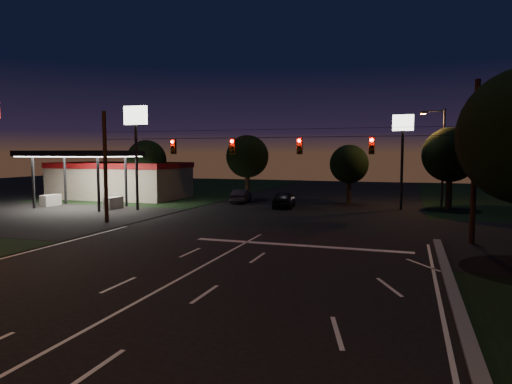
% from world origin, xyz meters
% --- Properties ---
extents(ground, '(140.00, 140.00, 0.00)m').
position_xyz_m(ground, '(0.00, 0.00, 0.00)').
color(ground, black).
rests_on(ground, ground).
extents(cross_street_left, '(20.00, 16.00, 0.02)m').
position_xyz_m(cross_street_left, '(-20.00, 16.00, 0.00)').
color(cross_street_left, black).
rests_on(cross_street_left, ground).
extents(stop_bar, '(12.00, 0.50, 0.01)m').
position_xyz_m(stop_bar, '(3.00, 11.50, 0.01)').
color(stop_bar, silver).
rests_on(stop_bar, ground).
extents(utility_pole_right, '(0.30, 0.30, 9.00)m').
position_xyz_m(utility_pole_right, '(12.00, 15.00, 0.00)').
color(utility_pole_right, black).
rests_on(utility_pole_right, ground).
extents(utility_pole_left, '(0.28, 0.28, 8.00)m').
position_xyz_m(utility_pole_left, '(-12.00, 15.00, 0.00)').
color(utility_pole_left, black).
rests_on(utility_pole_left, ground).
extents(signal_span, '(24.00, 0.40, 1.56)m').
position_xyz_m(signal_span, '(-0.00, 14.96, 5.50)').
color(signal_span, black).
rests_on(signal_span, ground).
extents(gas_station, '(14.20, 16.10, 5.25)m').
position_xyz_m(gas_station, '(-21.86, 30.39, 2.38)').
color(gas_station, gray).
rests_on(gas_station, ground).
extents(pole_sign_left_near, '(2.20, 0.30, 9.10)m').
position_xyz_m(pole_sign_left_near, '(-14.00, 22.00, 6.98)').
color(pole_sign_left_near, black).
rests_on(pole_sign_left_near, ground).
extents(pole_sign_right, '(1.80, 0.30, 8.40)m').
position_xyz_m(pole_sign_right, '(8.00, 30.00, 6.24)').
color(pole_sign_right, black).
rests_on(pole_sign_right, ground).
extents(street_light_right_far, '(2.20, 0.35, 9.00)m').
position_xyz_m(street_light_right_far, '(11.24, 32.00, 5.24)').
color(street_light_right_far, black).
rests_on(street_light_right_far, ground).
extents(tree_far_a, '(4.20, 4.20, 6.42)m').
position_xyz_m(tree_far_a, '(-17.98, 30.12, 4.26)').
color(tree_far_a, black).
rests_on(tree_far_a, ground).
extents(tree_far_b, '(4.60, 4.60, 6.98)m').
position_xyz_m(tree_far_b, '(-7.98, 34.13, 4.61)').
color(tree_far_b, black).
rests_on(tree_far_b, ground).
extents(tree_far_c, '(3.80, 3.80, 5.86)m').
position_xyz_m(tree_far_c, '(3.02, 33.10, 3.90)').
color(tree_far_c, black).
rests_on(tree_far_c, ground).
extents(tree_far_d, '(4.80, 4.80, 7.30)m').
position_xyz_m(tree_far_d, '(12.02, 31.13, 4.83)').
color(tree_far_d, black).
rests_on(tree_far_d, ground).
extents(car_oncoming_a, '(2.46, 4.79, 1.56)m').
position_xyz_m(car_oncoming_a, '(-2.31, 28.15, 0.78)').
color(car_oncoming_a, black).
rests_on(car_oncoming_a, ground).
extents(car_oncoming_b, '(2.06, 4.33, 1.37)m').
position_xyz_m(car_oncoming_b, '(-7.49, 30.68, 0.68)').
color(car_oncoming_b, black).
rests_on(car_oncoming_b, ground).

